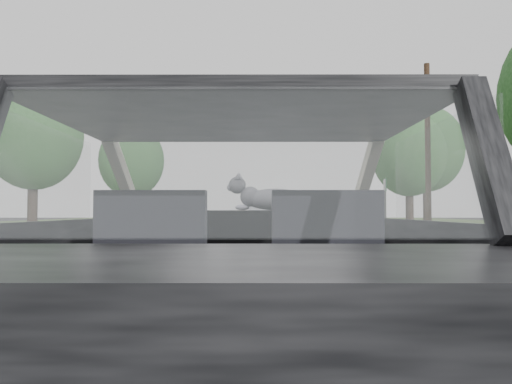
{
  "coord_description": "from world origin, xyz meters",
  "views": [
    {
      "loc": [
        0.08,
        -2.67,
        1.0
      ],
      "look_at": [
        0.07,
        0.51,
        1.12
      ],
      "focal_mm": 35.0,
      "sensor_mm": 36.0,
      "label": 1
    }
  ],
  "objects_px": {
    "subject_car": "(242,262)",
    "utility_pole": "(428,148)",
    "highway_sign": "(385,205)",
    "cat": "(275,198)",
    "other_car": "(262,215)"
  },
  "relations": [
    {
      "from": "cat",
      "to": "other_car",
      "type": "bearing_deg",
      "value": 97.35
    },
    {
      "from": "subject_car",
      "to": "highway_sign",
      "type": "height_order",
      "value": "highway_sign"
    },
    {
      "from": "subject_car",
      "to": "cat",
      "type": "relative_size",
      "value": 7.25
    },
    {
      "from": "subject_car",
      "to": "utility_pole",
      "type": "bearing_deg",
      "value": 68.4
    },
    {
      "from": "cat",
      "to": "other_car",
      "type": "xyz_separation_m",
      "value": [
        0.18,
        25.4,
        -0.34
      ]
    },
    {
      "from": "cat",
      "to": "utility_pole",
      "type": "xyz_separation_m",
      "value": [
        7.36,
        18.49,
        2.66
      ]
    },
    {
      "from": "cat",
      "to": "utility_pole",
      "type": "distance_m",
      "value": 20.08
    },
    {
      "from": "highway_sign",
      "to": "utility_pole",
      "type": "height_order",
      "value": "utility_pole"
    },
    {
      "from": "subject_car",
      "to": "cat",
      "type": "distance_m",
      "value": 0.72
    },
    {
      "from": "other_car",
      "to": "highway_sign",
      "type": "height_order",
      "value": "highway_sign"
    },
    {
      "from": "cat",
      "to": "other_car",
      "type": "relative_size",
      "value": 0.12
    },
    {
      "from": "highway_sign",
      "to": "utility_pole",
      "type": "bearing_deg",
      "value": -43.28
    },
    {
      "from": "cat",
      "to": "other_car",
      "type": "height_order",
      "value": "other_car"
    },
    {
      "from": "subject_car",
      "to": "highway_sign",
      "type": "xyz_separation_m",
      "value": [
        6.13,
        20.91,
        0.53
      ]
    },
    {
      "from": "subject_car",
      "to": "cat",
      "type": "height_order",
      "value": "subject_car"
    }
  ]
}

